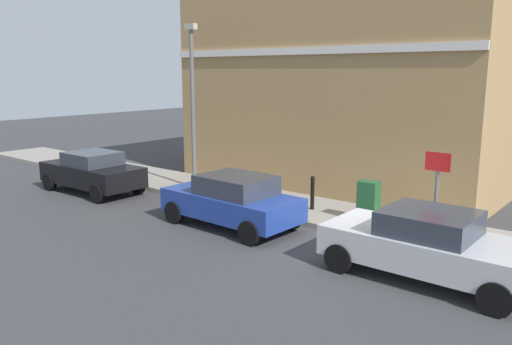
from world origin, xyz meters
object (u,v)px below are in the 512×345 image
car_silver (428,244)px  bollard_far_kerb (250,189)px  utility_cabinet (368,203)px  bollard_near_cabinet (312,191)px  street_sign (437,184)px  car_blue (232,200)px  car_black (92,172)px  lamppost (193,99)px

car_silver → bollard_far_kerb: (1.64, 6.19, -0.04)m
bollard_far_kerb → utility_cabinet: bearing=-76.0°
car_silver → bollard_near_cabinet: bearing=-30.0°
bollard_near_cabinet → street_sign: (-0.92, -4.05, 0.96)m
utility_cabinet → street_sign: (-0.82, -2.14, 0.98)m
utility_cabinet → bollard_far_kerb: bearing=104.0°
bollard_far_kerb → car_silver: bearing=-104.8°
car_blue → street_sign: 5.37m
car_black → street_sign: bearing=-172.7°
car_silver → car_black: (0.04, 12.20, 0.01)m
bollard_far_kerb → street_sign: (0.07, -5.69, 0.96)m
car_blue → car_silver: bearing=-179.6°
car_black → street_sign: 11.85m
car_black → bollard_near_cabinet: 8.08m
utility_cabinet → street_sign: street_sign is taller
car_silver → car_blue: car_blue is taller
car_black → street_sign: street_sign is taller
bollard_far_kerb → lamppost: size_ratio=0.18×
car_silver → bollard_far_kerb: size_ratio=4.10×
car_blue → street_sign: size_ratio=1.75×
car_silver → utility_cabinet: bearing=-43.7°
car_black → bollard_near_cabinet: bearing=-162.1°
bollard_far_kerb → lamppost: lamppost is taller
bollard_near_cabinet → bollard_far_kerb: size_ratio=1.00×
car_blue → bollard_far_kerb: size_ratio=3.88×
car_blue → lamppost: 5.24m
lamppost → bollard_near_cabinet: bearing=-88.1°
car_silver → utility_cabinet: (2.53, 2.64, -0.07)m
car_blue → bollard_far_kerb: car_blue is taller
lamppost → bollard_far_kerb: bearing=-104.0°
car_blue → bollard_far_kerb: 1.65m
car_black → car_silver: bearing=179.0°
bollard_far_kerb → street_sign: size_ratio=0.45×
car_blue → utility_cabinet: bearing=-138.8°
bollard_far_kerb → street_sign: 5.77m
utility_cabinet → bollard_far_kerb: (-0.89, 3.55, 0.02)m
car_silver → bollard_far_kerb: bearing=-14.8°
car_silver → bollard_far_kerb: car_silver is taller
car_black → street_sign: (1.67, -11.70, 0.90)m
bollard_near_cabinet → lamppost: bearing=91.9°
street_sign → lamppost: lamppost is taller
car_silver → street_sign: street_sign is taller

